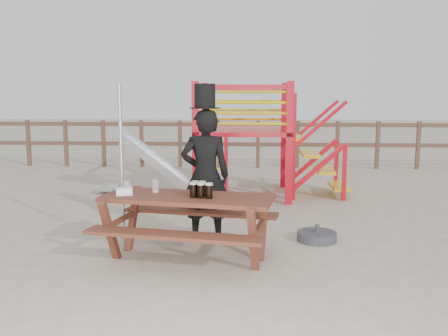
% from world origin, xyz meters
% --- Properties ---
extents(ground, '(60.00, 60.00, 0.00)m').
position_xyz_m(ground, '(0.00, 0.00, 0.00)').
color(ground, '#BFB094').
rests_on(ground, ground).
extents(back_fence, '(15.09, 0.09, 1.20)m').
position_xyz_m(back_fence, '(0.00, 7.00, 0.74)').
color(back_fence, brown).
rests_on(back_fence, ground).
extents(playground_fort, '(4.71, 1.84, 2.10)m').
position_xyz_m(playground_fort, '(0.12, 3.58, 1.07)').
color(playground_fort, red).
rests_on(playground_fort, ground).
extents(picnic_table, '(2.13, 1.64, 0.75)m').
position_xyz_m(picnic_table, '(-0.35, -0.16, 0.47)').
color(picnic_table, brown).
rests_on(picnic_table, ground).
extents(man_with_hat, '(0.67, 0.49, 2.02)m').
position_xyz_m(man_with_hat, '(-0.22, 0.57, 0.90)').
color(man_with_hat, black).
rests_on(man_with_hat, ground).
extents(metal_pole, '(0.04, 0.04, 2.01)m').
position_xyz_m(metal_pole, '(-1.22, 0.28, 1.01)').
color(metal_pole, '#B2B2B7').
rests_on(metal_pole, ground).
extents(parasol_base, '(0.51, 0.51, 0.22)m').
position_xyz_m(parasol_base, '(1.22, 0.64, 0.06)').
color(parasol_base, '#36373B').
rests_on(parasol_base, ground).
extents(paper_bag, '(0.22, 0.19, 0.08)m').
position_xyz_m(paper_bag, '(-1.09, -0.14, 0.79)').
color(paper_bag, white).
rests_on(paper_bag, picnic_table).
extents(stout_pints, '(0.26, 0.20, 0.17)m').
position_xyz_m(stout_pints, '(-0.20, -0.23, 0.83)').
color(stout_pints, black).
rests_on(stout_pints, picnic_table).
extents(empty_glasses, '(0.39, 0.18, 0.15)m').
position_xyz_m(empty_glasses, '(-0.91, -0.02, 0.81)').
color(empty_glasses, silver).
rests_on(empty_glasses, picnic_table).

